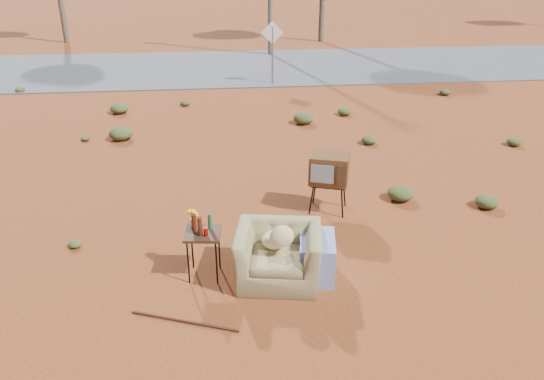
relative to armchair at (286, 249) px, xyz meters
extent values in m
plane|color=brown|center=(-0.38, 0.12, -0.50)|extent=(140.00, 140.00, 0.00)
cube|color=#565659|center=(-0.38, 15.12, -0.48)|extent=(140.00, 7.00, 0.04)
imported|color=olive|center=(-0.11, 0.00, 0.04)|extent=(1.35, 1.00, 1.08)
ellipsoid|color=beige|center=(-0.16, 0.06, 0.12)|extent=(0.39, 0.39, 0.23)
ellipsoid|color=beige|center=(-0.09, -0.21, 0.33)|extent=(0.34, 0.17, 0.34)
cube|color=navy|center=(0.47, 0.02, -0.19)|extent=(0.64, 0.88, 0.63)
cube|color=black|center=(1.08, 2.13, 0.06)|extent=(0.73, 0.64, 0.03)
cylinder|color=black|center=(0.74, 2.01, -0.22)|extent=(0.04, 0.04, 0.56)
cylinder|color=black|center=(1.28, 1.83, -0.22)|extent=(0.04, 0.04, 0.56)
cylinder|color=black|center=(0.88, 2.43, -0.22)|extent=(0.04, 0.04, 0.56)
cylinder|color=black|center=(1.42, 2.25, -0.22)|extent=(0.04, 0.04, 0.56)
cube|color=brown|center=(1.08, 2.13, 0.34)|extent=(0.83, 0.73, 0.54)
cube|color=gray|center=(0.90, 1.89, 0.34)|extent=(0.40, 0.15, 0.34)
cube|color=#472D19|center=(1.22, 1.79, 0.34)|extent=(0.15, 0.07, 0.38)
cube|color=#362313|center=(-1.20, 0.19, 0.22)|extent=(0.57, 0.57, 0.04)
cylinder|color=black|center=(-1.43, 0.01, -0.14)|extent=(0.02, 0.02, 0.72)
cylinder|color=black|center=(-1.02, -0.04, -0.14)|extent=(0.02, 0.02, 0.72)
cylinder|color=black|center=(-1.38, 0.42, -0.14)|extent=(0.02, 0.02, 0.72)
cylinder|color=black|center=(-0.97, 0.38, -0.14)|extent=(0.02, 0.02, 0.72)
cylinder|color=#4B1A0C|center=(-1.32, 0.26, 0.37)|extent=(0.07, 0.07, 0.27)
cylinder|color=#4B1A0C|center=(-1.23, 0.11, 0.38)|extent=(0.07, 0.07, 0.29)
cylinder|color=#25582D|center=(-1.09, 0.28, 0.36)|extent=(0.06, 0.06, 0.25)
cylinder|color=#B1130E|center=(-1.15, 0.08, 0.31)|extent=(0.07, 0.07, 0.13)
cylinder|color=silver|center=(-1.34, 0.36, 0.31)|extent=(0.08, 0.08, 0.14)
ellipsoid|color=yellow|center=(-1.34, 0.36, 0.47)|extent=(0.17, 0.17, 0.12)
cylinder|color=#532416|center=(-1.47, -0.90, -0.48)|extent=(1.43, 0.58, 0.04)
cylinder|color=brown|center=(1.12, 12.12, 0.50)|extent=(0.06, 0.06, 2.00)
cube|color=silver|center=(1.12, 12.12, 1.30)|extent=(0.78, 0.04, 0.78)
ellipsoid|color=#464F22|center=(4.12, 1.92, -0.38)|extent=(0.44, 0.44, 0.24)
ellipsoid|color=#464F22|center=(-3.38, 6.62, -0.34)|extent=(0.60, 0.60, 0.33)
ellipsoid|color=#464F22|center=(6.42, 5.12, -0.40)|extent=(0.36, 0.36, 0.20)
ellipsoid|color=#464F22|center=(2.82, 8.12, -0.39)|extent=(0.40, 0.40, 0.22)
ellipsoid|color=#464F22|center=(-1.88, 9.62, -0.42)|extent=(0.30, 0.30, 0.17)
camera|label=1|loc=(-0.92, -6.63, 4.06)|focal=35.00mm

